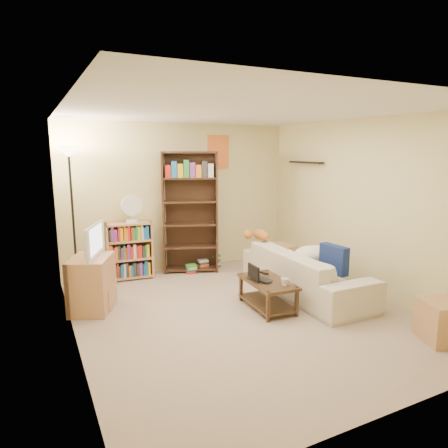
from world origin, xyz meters
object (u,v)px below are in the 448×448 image
Objects in this scene: sofa at (305,272)px; floor_lamp at (70,177)px; laptop at (262,278)px; tall_bookshelf at (190,209)px; television at (89,241)px; tv_stand at (92,284)px; short_bookshelf at (130,251)px; desk_fan at (132,208)px; side_table at (280,259)px; coffee_table at (267,291)px; tabby_cat at (259,235)px; mug at (285,282)px; end_cabinet at (448,321)px.

floor_lamp is at bearing 63.98° from sofa.
tall_bookshelf reaches higher than laptop.
sofa is 5.42× the size of laptop.
sofa is 3.01m from television.
floor_lamp reaches higher than sofa.
tv_stand is 1.54m from floor_lamp.
sofa is at bearing -79.82° from television.
short_bookshelf is 0.70m from desk_fan.
side_table is at bearing -9.41° from tall_bookshelf.
coffee_table is 3.14m from floor_lamp.
tabby_cat is 1.05× the size of side_table.
tabby_cat is 1.31m from coffee_table.
tabby_cat is at bearing 72.11° from mug.
side_table is at bearing 53.29° from coffee_table.
side_table is (3.08, 0.25, -0.11)m from tv_stand.
floor_lamp is at bearing -165.14° from desk_fan.
tv_stand is (-2.86, 0.72, 0.03)m from sofa.
tall_bookshelf is (-0.38, 2.25, 0.64)m from mug.
laptop is at bearing -89.83° from television.
side_table is at bearing 13.77° from tabby_cat.
tv_stand is (-2.15, 1.24, -0.08)m from mug.
tv_stand is (-2.02, 0.91, -0.04)m from laptop.
desk_fan is at bearing 14.86° from floor_lamp.
short_bookshelf is (-1.84, 0.93, -0.27)m from tabby_cat.
desk_fan is (-1.79, 0.89, 0.42)m from tabby_cat.
short_bookshelf is (-1.03, 0.05, -0.61)m from tall_bookshelf.
short_bookshelf reaches higher than end_cabinet.
television is 0.34× the size of floor_lamp.
tabby_cat is 2.62m from tv_stand.
tabby_cat is 2.93m from floor_lamp.
coffee_table is at bearing 108.20° from sofa.
tabby_cat is 0.71m from side_table.
television is (-2.59, -0.13, 0.19)m from tabby_cat.
tabby_cat is at bearing 105.54° from end_cabinet.
tv_stand reaches higher than coffee_table.
sofa is 5.00× the size of desk_fan.
tabby_cat is at bearing -26.29° from desk_fan.
coffee_table is 1.99× the size of desk_fan.
laptop is at bearing 103.13° from sofa.
tv_stand is at bearing 157.84° from coffee_table.
tabby_cat reaches higher than tv_stand.
tall_bookshelf reaches higher than tabby_cat.
side_table is (3.18, -0.53, -1.44)m from floor_lamp.
side_table is at bearing 95.35° from end_cabinet.
tabby_cat is 2.05m from desk_fan.
floor_lamp is (-2.96, 1.50, 1.36)m from sofa.
television is (0.00, 0.00, 0.57)m from tv_stand.
coffee_table is at bearing 128.07° from end_cabinet.
desk_fan is at bearing 10.76° from laptop.
end_cabinet is at bearing -103.53° from television.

